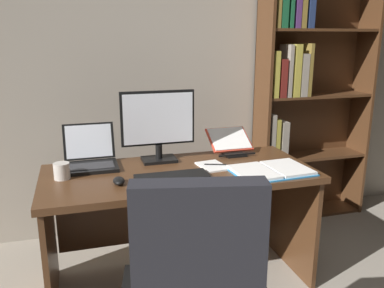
{
  "coord_description": "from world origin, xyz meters",
  "views": [
    {
      "loc": [
        -0.59,
        -0.94,
        1.54
      ],
      "look_at": [
        0.05,
        1.24,
        0.93
      ],
      "focal_mm": 37.5,
      "sensor_mm": 36.0,
      "label": 1
    }
  ],
  "objects_px": {
    "monitor": "(158,126)",
    "computer_mouse": "(119,181)",
    "pen": "(216,164)",
    "coffee_mug": "(62,171)",
    "keyboard": "(172,177)",
    "open_binder": "(271,170)",
    "desk": "(177,198)",
    "reading_stand_with_book": "(230,142)",
    "laptop": "(91,158)",
    "bookshelf": "(301,95)",
    "notepad": "(213,166)"
  },
  "relations": [
    {
      "from": "monitor",
      "to": "computer_mouse",
      "type": "bearing_deg",
      "value": -129.36
    },
    {
      "from": "pen",
      "to": "coffee_mug",
      "type": "xyz_separation_m",
      "value": [
        -0.92,
        0.03,
        0.03
      ]
    },
    {
      "from": "monitor",
      "to": "keyboard",
      "type": "distance_m",
      "value": 0.43
    },
    {
      "from": "pen",
      "to": "open_binder",
      "type": "bearing_deg",
      "value": -34.95
    },
    {
      "from": "desk",
      "to": "reading_stand_with_book",
      "type": "xyz_separation_m",
      "value": [
        0.44,
        0.22,
        0.29
      ]
    },
    {
      "from": "desk",
      "to": "laptop",
      "type": "bearing_deg",
      "value": 162.07
    },
    {
      "from": "bookshelf",
      "to": "pen",
      "type": "xyz_separation_m",
      "value": [
        -1.0,
        -0.69,
        -0.3
      ]
    },
    {
      "from": "bookshelf",
      "to": "reading_stand_with_book",
      "type": "bearing_deg",
      "value": -152.43
    },
    {
      "from": "laptop",
      "to": "computer_mouse",
      "type": "height_order",
      "value": "laptop"
    },
    {
      "from": "computer_mouse",
      "to": "coffee_mug",
      "type": "xyz_separation_m",
      "value": [
        -0.3,
        0.18,
        0.03
      ]
    },
    {
      "from": "computer_mouse",
      "to": "laptop",
      "type": "bearing_deg",
      "value": 109.65
    },
    {
      "from": "monitor",
      "to": "notepad",
      "type": "xyz_separation_m",
      "value": [
        0.3,
        -0.22,
        -0.23
      ]
    },
    {
      "from": "laptop",
      "to": "monitor",
      "type": "bearing_deg",
      "value": -1.08
    },
    {
      "from": "desk",
      "to": "reading_stand_with_book",
      "type": "height_order",
      "value": "reading_stand_with_book"
    },
    {
      "from": "keyboard",
      "to": "reading_stand_with_book",
      "type": "xyz_separation_m",
      "value": [
        0.52,
        0.43,
        0.06
      ]
    },
    {
      "from": "monitor",
      "to": "pen",
      "type": "height_order",
      "value": "monitor"
    },
    {
      "from": "pen",
      "to": "coffee_mug",
      "type": "height_order",
      "value": "coffee_mug"
    },
    {
      "from": "pen",
      "to": "notepad",
      "type": "bearing_deg",
      "value": 180.0
    },
    {
      "from": "monitor",
      "to": "laptop",
      "type": "height_order",
      "value": "monitor"
    },
    {
      "from": "laptop",
      "to": "open_binder",
      "type": "relative_size",
      "value": 0.67
    },
    {
      "from": "monitor",
      "to": "notepad",
      "type": "relative_size",
      "value": 2.28
    },
    {
      "from": "computer_mouse",
      "to": "monitor",
      "type": "bearing_deg",
      "value": 50.64
    },
    {
      "from": "open_binder",
      "to": "reading_stand_with_book",
      "type": "bearing_deg",
      "value": 95.48
    },
    {
      "from": "laptop",
      "to": "computer_mouse",
      "type": "relative_size",
      "value": 3.09
    },
    {
      "from": "coffee_mug",
      "to": "laptop",
      "type": "bearing_deg",
      "value": 48.84
    },
    {
      "from": "desk",
      "to": "open_binder",
      "type": "bearing_deg",
      "value": -26.46
    },
    {
      "from": "keyboard",
      "to": "coffee_mug",
      "type": "distance_m",
      "value": 0.63
    },
    {
      "from": "laptop",
      "to": "coffee_mug",
      "type": "xyz_separation_m",
      "value": [
        -0.17,
        -0.19,
        -0.01
      ]
    },
    {
      "from": "open_binder",
      "to": "notepad",
      "type": "height_order",
      "value": "open_binder"
    },
    {
      "from": "keyboard",
      "to": "reading_stand_with_book",
      "type": "bearing_deg",
      "value": 39.37
    },
    {
      "from": "computer_mouse",
      "to": "notepad",
      "type": "distance_m",
      "value": 0.61
    },
    {
      "from": "coffee_mug",
      "to": "bookshelf",
      "type": "bearing_deg",
      "value": 19.02
    },
    {
      "from": "computer_mouse",
      "to": "reading_stand_with_book",
      "type": "relative_size",
      "value": 0.36
    },
    {
      "from": "coffee_mug",
      "to": "notepad",
      "type": "bearing_deg",
      "value": -2.21
    },
    {
      "from": "bookshelf",
      "to": "desk",
      "type": "bearing_deg",
      "value": -152.85
    },
    {
      "from": "monitor",
      "to": "laptop",
      "type": "xyz_separation_m",
      "value": [
        -0.43,
        0.01,
        -0.18
      ]
    },
    {
      "from": "desk",
      "to": "notepad",
      "type": "height_order",
      "value": "notepad"
    },
    {
      "from": "reading_stand_with_book",
      "to": "coffee_mug",
      "type": "distance_m",
      "value": 1.15
    },
    {
      "from": "open_binder",
      "to": "pen",
      "type": "xyz_separation_m",
      "value": [
        -0.28,
        0.2,
        0.0
      ]
    },
    {
      "from": "bookshelf",
      "to": "keyboard",
      "type": "xyz_separation_m",
      "value": [
        -1.31,
        -0.84,
        -0.3
      ]
    },
    {
      "from": "notepad",
      "to": "open_binder",
      "type": "bearing_deg",
      "value": -33.12
    },
    {
      "from": "keyboard",
      "to": "pen",
      "type": "xyz_separation_m",
      "value": [
        0.32,
        0.15,
        0.0
      ]
    },
    {
      "from": "desk",
      "to": "keyboard",
      "type": "distance_m",
      "value": 0.31
    },
    {
      "from": "laptop",
      "to": "computer_mouse",
      "type": "bearing_deg",
      "value": -70.35
    },
    {
      "from": "computer_mouse",
      "to": "pen",
      "type": "relative_size",
      "value": 0.74
    },
    {
      "from": "reading_stand_with_book",
      "to": "open_binder",
      "type": "distance_m",
      "value": 0.49
    },
    {
      "from": "reading_stand_with_book",
      "to": "notepad",
      "type": "height_order",
      "value": "reading_stand_with_book"
    },
    {
      "from": "bookshelf",
      "to": "notepad",
      "type": "relative_size",
      "value": 10.18
    },
    {
      "from": "keyboard",
      "to": "coffee_mug",
      "type": "height_order",
      "value": "coffee_mug"
    },
    {
      "from": "monitor",
      "to": "computer_mouse",
      "type": "height_order",
      "value": "monitor"
    }
  ]
}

